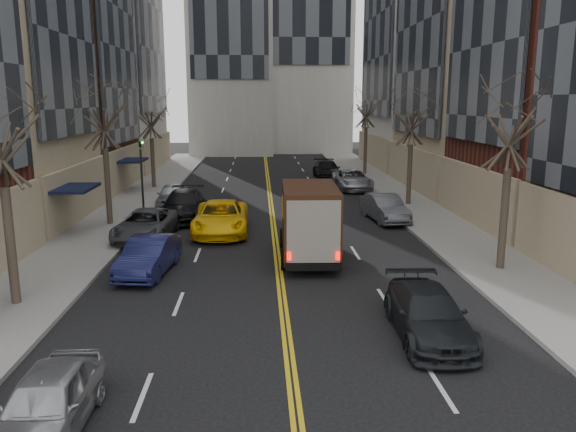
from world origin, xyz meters
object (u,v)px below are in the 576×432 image
ups_truck (309,222)px  pedestrian (304,223)px  taxi (221,218)px  observer_sedan (428,314)px

ups_truck → pedestrian: size_ratio=3.60×
ups_truck → pedestrian: 3.53m
ups_truck → taxi: bearing=131.0°
ups_truck → taxi: (-4.07, 4.94, -0.82)m
observer_sedan → pedestrian: bearing=104.6°
ups_truck → pedestrian: bearing=90.1°
ups_truck → observer_sedan: (2.71, -8.22, -0.94)m
observer_sedan → pedestrian: 11.95m
ups_truck → pedestrian: (0.09, 3.44, -0.80)m
observer_sedan → taxi: size_ratio=0.83×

